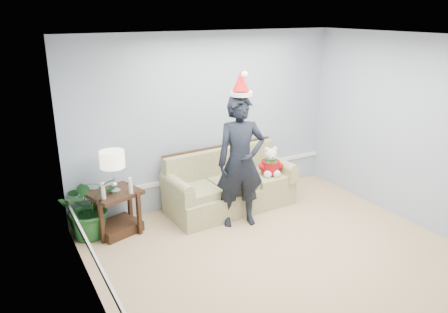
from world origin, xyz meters
TOP-DOWN VIEW (x-y plane):
  - room_shell at (0.00, 0.00)m, footprint 4.54×5.04m
  - wainscot_trim at (-1.18, 1.18)m, footprint 4.49×4.99m
  - sofa at (0.14, 2.08)m, footprint 2.03×0.96m
  - side_table at (-1.65, 2.11)m, footprint 0.77×0.71m
  - table_lamp at (-1.64, 2.10)m, footprint 0.33×0.33m
  - candle_pair at (-1.65, 1.95)m, footprint 0.43×0.06m
  - houseplant at (-1.99, 2.18)m, footprint 0.82×0.71m
  - man at (0.01, 1.52)m, footprint 0.79×0.62m
  - santa_hat at (0.01, 1.53)m, footprint 0.40×0.42m
  - teddy_bear at (0.79, 1.88)m, footprint 0.37×0.37m

SIDE VIEW (x-z plane):
  - side_table at x=-1.65m, z-range -0.07..0.55m
  - sofa at x=0.14m, z-range -0.14..0.79m
  - wainscot_trim at x=-1.18m, z-range 0.42..0.48m
  - houseplant at x=-1.99m, z-range 0.00..0.91m
  - teddy_bear at x=0.79m, z-range 0.42..0.89m
  - candle_pair at x=-1.65m, z-range 0.61..0.84m
  - man at x=0.01m, z-range 0.00..1.90m
  - table_lamp at x=-1.64m, z-range 0.77..1.36m
  - room_shell at x=0.00m, z-range -0.02..2.72m
  - santa_hat at x=0.01m, z-range 1.87..2.21m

